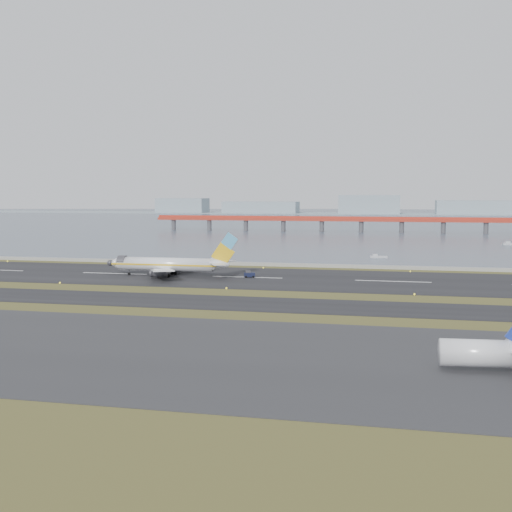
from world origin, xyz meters
name	(u,v)px	position (x,y,z in m)	size (l,w,h in m)	color
ground	(218,294)	(0.00, 0.00, 0.00)	(1000.00, 1000.00, 0.00)	#354117
apron_strip	(120,349)	(0.00, -55.00, 0.05)	(1000.00, 50.00, 0.10)	#2C2C2F
taxiway_strip	(203,302)	(0.00, -12.00, 0.05)	(1000.00, 18.00, 0.10)	black
runway_strip	(247,277)	(0.00, 30.00, 0.05)	(1000.00, 45.00, 0.10)	black
seawall	(268,264)	(0.00, 60.00, 0.50)	(1000.00, 2.50, 1.00)	#989892
bay_water	(351,219)	(0.00, 460.00, 0.00)	(1400.00, 800.00, 1.30)	#485568
red_pier	(361,220)	(20.00, 250.00, 7.28)	(260.00, 5.00, 10.20)	#B12E1E
far_shoreline	(373,209)	(13.62, 620.00, 6.07)	(1400.00, 80.00, 60.50)	#90A1AA
airliner	(170,264)	(-21.77, 27.40, 3.46)	(38.52, 32.89, 12.80)	white
pushback_tug	(249,274)	(0.65, 29.79, 0.93)	(3.36, 2.51, 1.92)	black
second_airliner_tail	(495,351)	(53.42, -56.82, 2.89)	(15.96, 13.22, 9.86)	white
workboat_near	(378,257)	(34.37, 93.67, 0.47)	(6.27, 2.69, 1.48)	#BBBBC0
workboat_far	(510,244)	(92.06, 167.61, 0.57)	(7.69, 3.41, 1.80)	#BBBBC0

